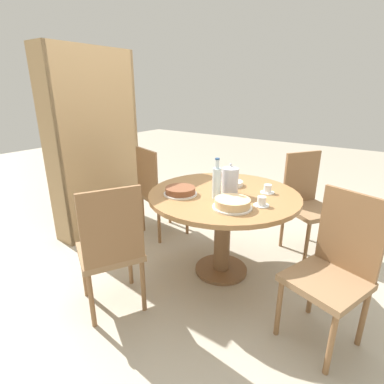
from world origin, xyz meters
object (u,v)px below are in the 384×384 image
object	(u,v)px
cake_second	(180,191)
cup_a	(218,176)
coffee_pot	(230,180)
cake_main	(232,204)
cup_b	(262,202)
chair_c	(158,191)
chair_b	(308,202)
cup_c	(268,190)
bookshelf	(96,146)
water_bottle	(217,182)
chair_a	(334,268)
chair_d	(111,248)

from	to	relation	value
cake_second	cup_a	xyz separation A→B (m)	(0.55, -0.03, 0.00)
coffee_pot	cake_main	bearing A→B (deg)	-147.45
cup_b	chair_c	bearing A→B (deg)	76.47
chair_b	cup_c	distance (m)	0.70
chair_b	bookshelf	size ratio (longest dim) A/B	0.50
water_bottle	cup_c	distance (m)	0.46
bookshelf	chair_a	bearing A→B (deg)	85.05
cake_main	cup_c	size ratio (longest dim) A/B	2.50
chair_a	bookshelf	bearing A→B (deg)	-166.03
cake_second	bookshelf	bearing A→B (deg)	80.88
bookshelf	cake_main	world-z (taller)	bookshelf
chair_b	chair_c	bearing A→B (deg)	146.99
chair_a	cup_b	xyz separation A→B (m)	(0.16, 0.56, 0.26)
bookshelf	cake_main	distance (m)	1.83
chair_a	coffee_pot	xyz separation A→B (m)	(0.25, 0.88, 0.35)
chair_c	cup_b	world-z (taller)	chair_c
cup_a	chair_c	bearing A→B (deg)	97.44
coffee_pot	water_bottle	xyz separation A→B (m)	(-0.15, 0.04, 0.01)
bookshelf	coffee_pot	size ratio (longest dim) A/B	7.62
chair_c	cake_main	size ratio (longest dim) A/B	3.40
chair_c	bookshelf	size ratio (longest dim) A/B	0.50
water_bottle	cup_b	world-z (taller)	water_bottle
cake_main	chair_a	bearing A→B (deg)	-89.77
chair_d	cup_b	size ratio (longest dim) A/B	8.49
cup_c	water_bottle	bearing A→B (deg)	141.14
coffee_pot	cake_second	size ratio (longest dim) A/B	0.94
cake_second	cup_a	world-z (taller)	cup_a
chair_c	cake_main	world-z (taller)	chair_c
chair_a	cup_b	size ratio (longest dim) A/B	8.49
cup_b	coffee_pot	bearing A→B (deg)	73.17
chair_b	cup_b	world-z (taller)	chair_b
chair_c	cake_second	xyz separation A→B (m)	(-0.46, -0.66, 0.26)
chair_b	coffee_pot	xyz separation A→B (m)	(-0.83, 0.42, 0.35)
chair_c	coffee_pot	xyz separation A→B (m)	(-0.22, -0.98, 0.35)
cake_second	cup_b	world-z (taller)	cup_b
bookshelf	water_bottle	size ratio (longest dim) A/B	6.10
cake_second	cup_b	size ratio (longest dim) A/B	2.36
cup_b	chair_a	bearing A→B (deg)	-105.62
cup_b	cup_c	xyz separation A→B (m)	(0.30, 0.07, 0.00)
chair_b	chair_c	distance (m)	1.53
chair_a	chair_b	bearing A→B (deg)	131.95
bookshelf	cup_b	size ratio (longest dim) A/B	16.95
cup_b	cup_c	size ratio (longest dim) A/B	1.00
cup_c	cake_second	bearing A→B (deg)	128.65
cake_second	chair_c	bearing A→B (deg)	55.08
water_bottle	chair_d	bearing A→B (deg)	151.66
cup_a	cup_c	bearing A→B (deg)	-101.31
chair_b	coffee_pot	size ratio (longest dim) A/B	3.82
chair_b	cup_c	world-z (taller)	chair_b
bookshelf	cup_c	distance (m)	1.91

